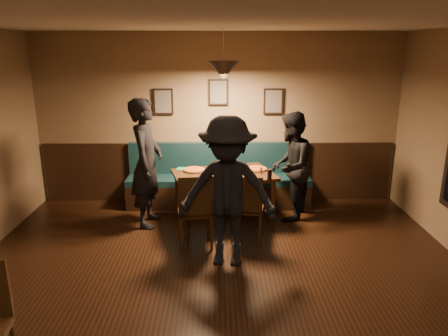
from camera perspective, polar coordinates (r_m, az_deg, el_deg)
name	(u,v)px	position (r m, az deg, el deg)	size (l,w,h in m)	color
floor	(220,326)	(4.30, -0.55, -20.60)	(7.00, 7.00, 0.00)	black
ceiling	(219,15)	(3.45, -0.69, 19.95)	(7.00, 7.00, 0.00)	silver
wall_back	(218,119)	(7.04, -0.75, 6.59)	(6.00, 6.00, 0.00)	#8C704F
wainscot	(219,172)	(7.22, -0.72, -0.52)	(5.88, 0.06, 1.00)	black
booth_bench	(219,176)	(6.96, -0.72, -1.15)	(3.00, 0.60, 1.00)	#0F232D
picture_left	(163,102)	(7.02, -8.21, 8.88)	(0.32, 0.04, 0.42)	black
picture_center	(218,92)	(6.95, -0.76, 10.21)	(0.32, 0.04, 0.42)	black
picture_right	(273,101)	(7.03, 6.69, 8.94)	(0.32, 0.04, 0.42)	black
pendant_lamp	(224,70)	(5.95, -0.05, 13.07)	(0.44, 0.44, 0.25)	black
dining_table	(224,198)	(6.33, -0.05, -4.05)	(1.43, 0.92, 0.76)	black
chair_near_left	(195,209)	(5.59, -3.93, -5.53)	(0.45, 0.45, 1.02)	#331E0E
chair_near_right	(248,206)	(5.77, 3.23, -5.16)	(0.42, 0.42, 0.95)	black
diner_left	(147,163)	(6.19, -10.41, 0.61)	(0.69, 0.45, 1.88)	black
diner_right	(290,167)	(6.42, 8.96, 0.19)	(0.80, 0.63, 1.65)	black
diner_front	(227,192)	(4.98, 0.46, -3.32)	(1.18, 0.68, 1.82)	black
pizza_a	(194,170)	(6.35, -4.07, -0.24)	(0.32, 0.32, 0.04)	gold
pizza_b	(226,176)	(6.03, 0.26, -1.07)	(0.36, 0.36, 0.04)	#D96029
pizza_c	(256,169)	(6.41, 4.40, -0.09)	(0.31, 0.31, 0.04)	orange
soda_glass	(269,174)	(5.95, 6.16, -0.86)	(0.07, 0.07, 0.15)	black
tabasco_bottle	(261,170)	(6.20, 5.01, -0.26)	(0.03, 0.03, 0.12)	#912204
napkin_a	(182,169)	(6.47, -5.70, -0.10)	(0.16, 0.16, 0.01)	#217E3C
napkin_b	(187,179)	(5.96, -5.02, -1.51)	(0.16, 0.16, 0.01)	#1C6C37
cutlery_set	(221,182)	(5.81, -0.46, -1.95)	(0.02, 0.18, 0.00)	silver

